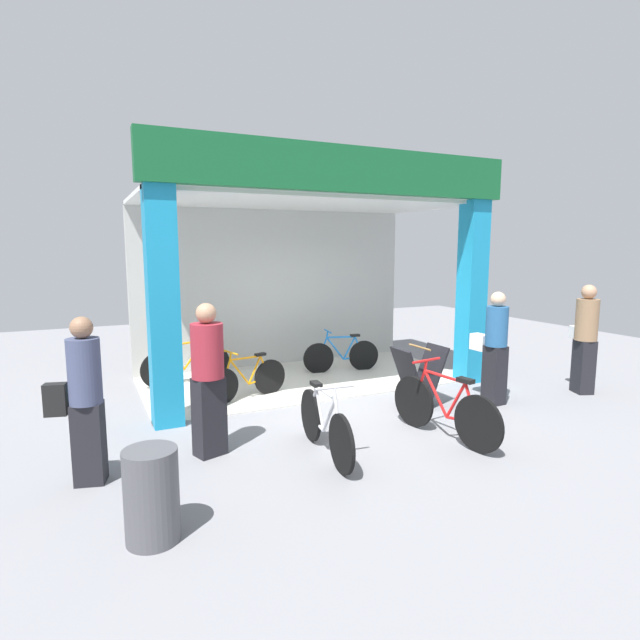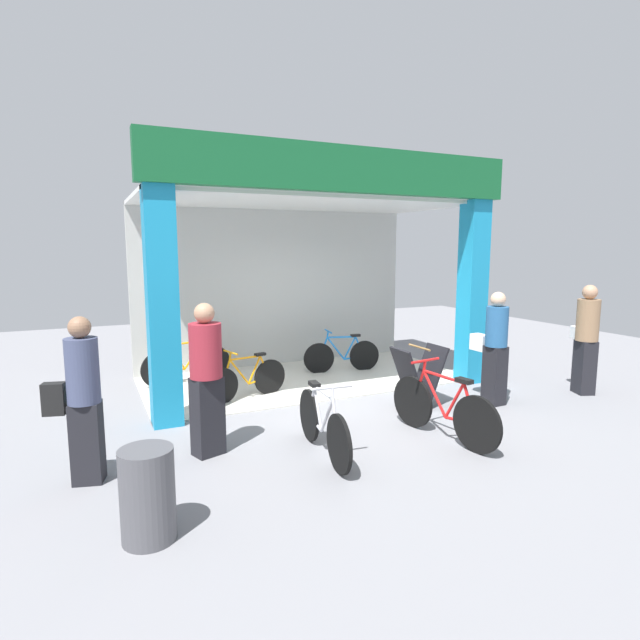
% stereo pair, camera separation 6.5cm
% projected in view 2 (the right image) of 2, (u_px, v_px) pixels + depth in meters
% --- Properties ---
extents(ground_plane, '(18.96, 18.96, 0.00)m').
position_uv_depth(ground_plane, '(339.00, 400.00, 7.80)').
color(ground_plane, gray).
rests_on(ground_plane, ground).
extents(shop_facade, '(5.68, 3.02, 3.74)m').
position_uv_depth(shop_facade, '(301.00, 265.00, 8.82)').
color(shop_facade, beige).
rests_on(shop_facade, ground).
extents(bicycle_inside_0, '(1.45, 0.40, 0.80)m').
position_uv_depth(bicycle_inside_0, '(342.00, 355.00, 9.47)').
color(bicycle_inside_0, black).
rests_on(bicycle_inside_0, ground).
extents(bicycle_inside_1, '(1.39, 0.46, 0.79)m').
position_uv_depth(bicycle_inside_1, '(247.00, 379.00, 7.78)').
color(bicycle_inside_1, black).
rests_on(bicycle_inside_1, ground).
extents(bicycle_inside_2, '(1.54, 0.43, 0.85)m').
position_uv_depth(bicycle_inside_2, '(187.00, 364.00, 8.67)').
color(bicycle_inside_2, black).
rests_on(bicycle_inside_2, ground).
extents(bicycle_parked_0, '(0.46, 1.69, 0.93)m').
position_uv_depth(bicycle_parked_0, '(443.00, 409.00, 6.16)').
color(bicycle_parked_0, black).
rests_on(bicycle_parked_0, ground).
extents(bicycle_parked_1, '(0.44, 1.59, 0.88)m').
position_uv_depth(bicycle_parked_1, '(323.00, 425.00, 5.68)').
color(bicycle_parked_1, black).
rests_on(bicycle_parked_1, ground).
extents(sandwich_board_sign, '(0.72, 0.50, 0.90)m').
position_uv_depth(sandwich_board_sign, '(419.00, 376.00, 7.43)').
color(sandwich_board_sign, black).
rests_on(sandwich_board_sign, ground).
extents(pedestrian_0, '(0.45, 0.45, 1.72)m').
position_uv_depth(pedestrian_0, '(206.00, 377.00, 5.63)').
color(pedestrian_0, black).
rests_on(pedestrian_0, ground).
extents(pedestrian_1, '(0.57, 0.38, 1.67)m').
position_uv_depth(pedestrian_1, '(83.00, 399.00, 4.96)').
color(pedestrian_1, black).
rests_on(pedestrian_1, ground).
extents(pedestrian_2, '(0.33, 0.62, 1.68)m').
position_uv_depth(pedestrian_2, '(495.00, 347.00, 7.50)').
color(pedestrian_2, black).
rests_on(pedestrian_2, ground).
extents(pedestrian_3, '(0.43, 0.60, 1.74)m').
position_uv_depth(pedestrian_3, '(586.00, 338.00, 8.03)').
color(pedestrian_3, black).
rests_on(pedestrian_3, ground).
extents(trash_bin, '(0.43, 0.43, 0.76)m').
position_uv_depth(trash_bin, '(148.00, 495.00, 4.03)').
color(trash_bin, '#4C4C51').
rests_on(trash_bin, ground).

